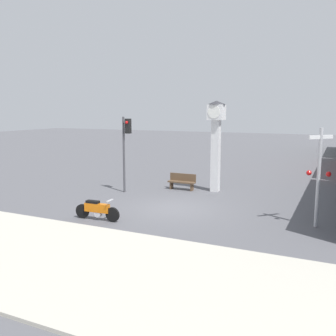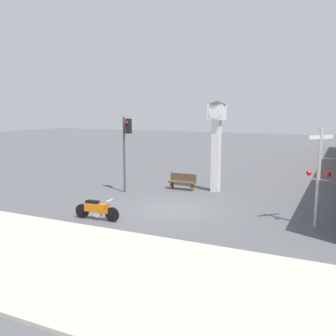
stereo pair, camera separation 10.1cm
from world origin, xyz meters
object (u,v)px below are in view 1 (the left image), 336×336
at_px(traffic_light, 126,141).
at_px(bench, 182,181).
at_px(motorcycle, 97,210).
at_px(railroad_crossing_signal, 319,174).
at_px(clock_tower, 216,133).

distance_m(traffic_light, bench, 3.99).
bearing_deg(bench, motorcycle, -96.66).
relative_size(traffic_light, railroad_crossing_signal, 1.08).
xyz_separation_m(motorcycle, traffic_light, (-1.67, 5.10, 2.44)).
distance_m(clock_tower, traffic_light, 4.98).
xyz_separation_m(motorcycle, bench, (0.83, 7.09, 0.05)).
bearing_deg(traffic_light, clock_tower, 28.65).
bearing_deg(clock_tower, traffic_light, -151.35).
bearing_deg(bench, railroad_crossing_signal, -29.37).
relative_size(motorcycle, bench, 1.29).
distance_m(clock_tower, bench, 3.39).
distance_m(motorcycle, railroad_crossing_signal, 8.95).
bearing_deg(motorcycle, clock_tower, 66.80).
bearing_deg(clock_tower, motorcycle, -109.74).
xyz_separation_m(motorcycle, railroad_crossing_signal, (8.31, 2.88, 1.67)).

